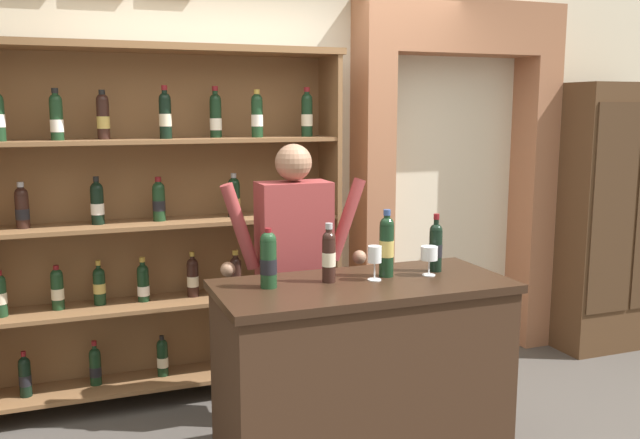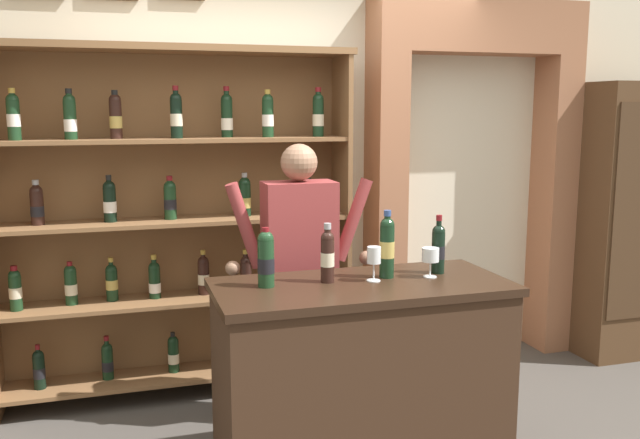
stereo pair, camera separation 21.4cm
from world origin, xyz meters
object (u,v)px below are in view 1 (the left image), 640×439
at_px(tasting_bottle_brunello, 268,259).
at_px(wine_glass_right, 429,254).
at_px(tasting_bottle_chianti, 329,254).
at_px(wine_glass_center, 375,257).
at_px(tasting_counter, 362,380).
at_px(shopkeeper, 294,256).
at_px(tasting_bottle_riserva, 436,246).
at_px(tasting_bottle_rosso, 387,245).
at_px(side_cabinet, 610,217).
at_px(wine_shelf, 164,215).

bearing_deg(tasting_bottle_brunello, wine_glass_right, -4.22).
bearing_deg(tasting_bottle_chianti, wine_glass_center, -11.99).
bearing_deg(tasting_counter, shopkeeper, 101.63).
height_order(tasting_counter, tasting_bottle_riserva, tasting_bottle_riserva).
bearing_deg(wine_glass_right, tasting_bottle_rosso, 163.81).
distance_m(side_cabinet, tasting_bottle_chianti, 2.87).
distance_m(shopkeeper, wine_glass_right, 0.81).
bearing_deg(wine_glass_center, wine_shelf, 122.56).
bearing_deg(tasting_bottle_riserva, wine_glass_right, -137.89).
bearing_deg(wine_glass_center, shopkeeper, 107.56).
bearing_deg(wine_shelf, wine_glass_right, -49.28).
bearing_deg(tasting_bottle_riserva, side_cabinet, 25.89).
relative_size(wine_shelf, tasting_bottle_brunello, 7.91).
height_order(side_cabinet, tasting_counter, side_cabinet).
bearing_deg(tasting_bottle_rosso, tasting_counter, -156.41).
distance_m(tasting_counter, wine_glass_right, 0.70).
xyz_separation_m(side_cabinet, tasting_bottle_brunello, (-2.97, -1.03, 0.13)).
bearing_deg(tasting_bottle_chianti, wine_glass_right, -6.25).
xyz_separation_m(side_cabinet, tasting_bottle_rosso, (-2.37, -1.03, 0.15)).
bearing_deg(wine_shelf, tasting_counter, -59.92).
distance_m(tasting_bottle_chianti, tasting_bottle_rosso, 0.30).
height_order(shopkeeper, wine_glass_center, shopkeeper).
relative_size(tasting_bottle_chianti, wine_glass_right, 1.94).
distance_m(tasting_bottle_brunello, tasting_bottle_riserva, 0.88).
bearing_deg(wine_glass_right, shopkeeper, 127.65).
bearing_deg(wine_glass_right, tasting_bottle_brunello, 175.78).
xyz_separation_m(wine_shelf, tasting_bottle_rosso, (0.90, -1.22, -0.01)).
xyz_separation_m(tasting_counter, tasting_bottle_rosso, (0.15, 0.07, 0.65)).
distance_m(wine_shelf, wine_glass_right, 1.69).
relative_size(tasting_bottle_chianti, tasting_bottle_riserva, 0.97).
bearing_deg(tasting_counter, tasting_bottle_brunello, 171.54).
relative_size(shopkeeper, tasting_bottle_chianti, 5.67).
relative_size(tasting_bottle_brunello, wine_glass_center, 1.66).
distance_m(side_cabinet, wine_glass_center, 2.69).
xyz_separation_m(wine_shelf, side_cabinet, (3.27, -0.20, -0.16)).
distance_m(shopkeeper, tasting_bottle_riserva, 0.81).
bearing_deg(tasting_bottle_rosso, wine_glass_center, -150.15).
bearing_deg(tasting_bottle_brunello, wine_shelf, 103.76).
bearing_deg(tasting_bottle_chianti, tasting_bottle_brunello, 179.28).
relative_size(shopkeeper, wine_glass_right, 10.99).
bearing_deg(tasting_counter, side_cabinet, 23.37).
xyz_separation_m(shopkeeper, tasting_bottle_chianti, (-0.02, -0.58, 0.13)).
bearing_deg(tasting_bottle_brunello, side_cabinet, 19.02).
xyz_separation_m(tasting_bottle_rosso, wine_glass_center, (-0.09, -0.05, -0.04)).
height_order(side_cabinet, tasting_bottle_riserva, side_cabinet).
xyz_separation_m(shopkeeper, tasting_bottle_riserva, (0.56, -0.57, 0.13)).
height_order(tasting_bottle_rosso, wine_glass_right, tasting_bottle_rosso).
xyz_separation_m(wine_shelf, tasting_bottle_brunello, (0.30, -1.22, -0.04)).
distance_m(tasting_counter, wine_glass_center, 0.61).
xyz_separation_m(tasting_counter, tasting_bottle_brunello, (-0.45, 0.07, 0.63)).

